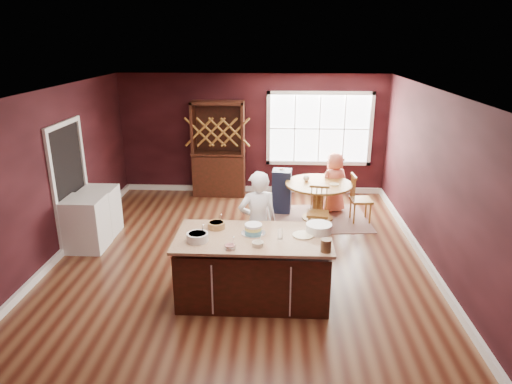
{
  "coord_description": "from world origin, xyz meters",
  "views": [
    {
      "loc": [
        0.58,
        -6.68,
        3.45
      ],
      "look_at": [
        0.24,
        0.34,
        1.05
      ],
      "focal_mm": 32.0,
      "sensor_mm": 36.0,
      "label": 1
    }
  ],
  "objects_px": {
    "dining_table": "(318,194)",
    "dryer": "(100,211)",
    "hutch": "(219,149)",
    "kitchen_island": "(253,268)",
    "chair_north": "(329,181)",
    "high_chair": "(282,190)",
    "chair_south": "(318,212)",
    "chair_east": "(361,198)",
    "baker": "(258,223)",
    "toddler": "(280,174)",
    "washer": "(86,224)",
    "layer_cake": "(253,229)",
    "seated_woman": "(334,183)"
  },
  "relations": [
    {
      "from": "kitchen_island",
      "to": "layer_cake",
      "type": "relative_size",
      "value": 6.26
    },
    {
      "from": "chair_south",
      "to": "baker",
      "type": "bearing_deg",
      "value": -117.11
    },
    {
      "from": "dining_table",
      "to": "toddler",
      "type": "relative_size",
      "value": 5.0
    },
    {
      "from": "washer",
      "to": "chair_south",
      "type": "bearing_deg",
      "value": 10.94
    },
    {
      "from": "chair_south",
      "to": "seated_woman",
      "type": "relative_size",
      "value": 0.73
    },
    {
      "from": "kitchen_island",
      "to": "dining_table",
      "type": "xyz_separation_m",
      "value": [
        1.12,
        2.93,
        0.1
      ]
    },
    {
      "from": "kitchen_island",
      "to": "layer_cake",
      "type": "xyz_separation_m",
      "value": [
        -0.0,
        0.09,
        0.55
      ]
    },
    {
      "from": "chair_south",
      "to": "seated_woman",
      "type": "height_order",
      "value": "seated_woman"
    },
    {
      "from": "seated_woman",
      "to": "washer",
      "type": "xyz_separation_m",
      "value": [
        -4.39,
        -1.98,
        -0.17
      ]
    },
    {
      "from": "baker",
      "to": "washer",
      "type": "bearing_deg",
      "value": -28.27
    },
    {
      "from": "chair_east",
      "to": "seated_woman",
      "type": "distance_m",
      "value": 0.71
    },
    {
      "from": "hutch",
      "to": "chair_south",
      "type": "bearing_deg",
      "value": -46.47
    },
    {
      "from": "high_chair",
      "to": "toddler",
      "type": "relative_size",
      "value": 3.59
    },
    {
      "from": "chair_north",
      "to": "toddler",
      "type": "distance_m",
      "value": 1.19
    },
    {
      "from": "dining_table",
      "to": "layer_cake",
      "type": "distance_m",
      "value": 3.09
    },
    {
      "from": "hutch",
      "to": "dryer",
      "type": "relative_size",
      "value": 2.44
    },
    {
      "from": "layer_cake",
      "to": "dryer",
      "type": "bearing_deg",
      "value": 146.26
    },
    {
      "from": "kitchen_island",
      "to": "seated_woman",
      "type": "distance_m",
      "value": 3.69
    },
    {
      "from": "chair_north",
      "to": "baker",
      "type": "bearing_deg",
      "value": 34.4
    },
    {
      "from": "chair_east",
      "to": "high_chair",
      "type": "height_order",
      "value": "chair_east"
    },
    {
      "from": "chair_south",
      "to": "dryer",
      "type": "xyz_separation_m",
      "value": [
        -3.96,
        -0.13,
        -0.02
      ]
    },
    {
      "from": "hutch",
      "to": "kitchen_island",
      "type": "bearing_deg",
      "value": -76.83
    },
    {
      "from": "chair_north",
      "to": "high_chair",
      "type": "distance_m",
      "value": 1.11
    },
    {
      "from": "chair_south",
      "to": "washer",
      "type": "relative_size",
      "value": 1.0
    },
    {
      "from": "seated_woman",
      "to": "high_chair",
      "type": "bearing_deg",
      "value": -22.23
    },
    {
      "from": "dryer",
      "to": "kitchen_island",
      "type": "bearing_deg",
      "value": -34.93
    },
    {
      "from": "baker",
      "to": "chair_east",
      "type": "distance_m",
      "value": 2.88
    },
    {
      "from": "layer_cake",
      "to": "chair_east",
      "type": "distance_m",
      "value": 3.42
    },
    {
      "from": "layer_cake",
      "to": "dryer",
      "type": "height_order",
      "value": "layer_cake"
    },
    {
      "from": "baker",
      "to": "washer",
      "type": "relative_size",
      "value": 1.78
    },
    {
      "from": "dining_table",
      "to": "toddler",
      "type": "xyz_separation_m",
      "value": [
        -0.75,
        0.35,
        0.28
      ]
    },
    {
      "from": "chair_north",
      "to": "kitchen_island",
      "type": "bearing_deg",
      "value": 38.39
    },
    {
      "from": "chair_east",
      "to": "toddler",
      "type": "distance_m",
      "value": 1.66
    },
    {
      "from": "kitchen_island",
      "to": "high_chair",
      "type": "distance_m",
      "value": 3.33
    },
    {
      "from": "seated_woman",
      "to": "toddler",
      "type": "relative_size",
      "value": 4.8
    },
    {
      "from": "dining_table",
      "to": "layer_cake",
      "type": "bearing_deg",
      "value": -111.54
    },
    {
      "from": "seated_woman",
      "to": "chair_south",
      "type": "bearing_deg",
      "value": 45.03
    },
    {
      "from": "kitchen_island",
      "to": "dryer",
      "type": "height_order",
      "value": "kitchen_island"
    },
    {
      "from": "dining_table",
      "to": "dryer",
      "type": "relative_size",
      "value": 1.49
    },
    {
      "from": "chair_south",
      "to": "chair_east",
      "type": "bearing_deg",
      "value": 46.78
    },
    {
      "from": "seated_woman",
      "to": "high_chair",
      "type": "height_order",
      "value": "seated_woman"
    },
    {
      "from": "chair_north",
      "to": "dryer",
      "type": "height_order",
      "value": "chair_north"
    },
    {
      "from": "dining_table",
      "to": "baker",
      "type": "relative_size",
      "value": 0.8
    },
    {
      "from": "chair_north",
      "to": "hutch",
      "type": "xyz_separation_m",
      "value": [
        -2.42,
        0.56,
        0.53
      ]
    },
    {
      "from": "baker",
      "to": "hutch",
      "type": "distance_m",
      "value": 3.75
    },
    {
      "from": "washer",
      "to": "layer_cake",
      "type": "bearing_deg",
      "value": -24.11
    },
    {
      "from": "baker",
      "to": "hutch",
      "type": "relative_size",
      "value": 0.76
    },
    {
      "from": "chair_south",
      "to": "dining_table",
      "type": "bearing_deg",
      "value": 93.74
    },
    {
      "from": "chair_east",
      "to": "seated_woman",
      "type": "bearing_deg",
      "value": 37.33
    },
    {
      "from": "hutch",
      "to": "dining_table",
      "type": "bearing_deg",
      "value": -33.33
    }
  ]
}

